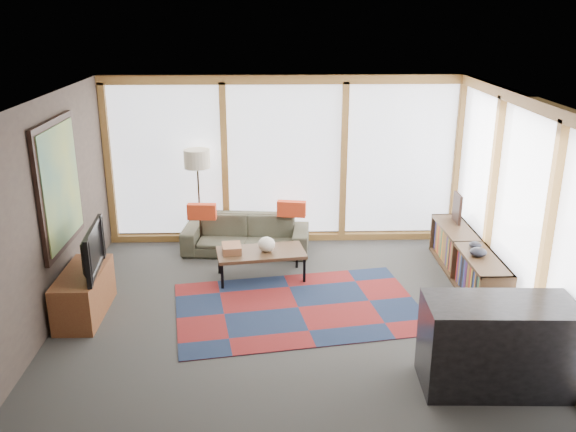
{
  "coord_description": "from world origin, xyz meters",
  "views": [
    {
      "loc": [
        -0.2,
        -6.69,
        3.54
      ],
      "look_at": [
        0.0,
        0.4,
        1.1
      ],
      "focal_mm": 38.0,
      "sensor_mm": 36.0,
      "label": 1
    }
  ],
  "objects_px": {
    "tv_console": "(84,293)",
    "television": "(86,250)",
    "floor_lamp": "(199,200)",
    "bar_counter": "(498,345)",
    "coffee_table": "(261,265)",
    "bookshelf": "(467,261)",
    "sofa": "(246,235)"
  },
  "relations": [
    {
      "from": "tv_console",
      "to": "television",
      "type": "distance_m",
      "value": 0.57
    },
    {
      "from": "floor_lamp",
      "to": "bar_counter",
      "type": "xyz_separation_m",
      "value": [
        3.26,
        -3.69,
        -0.33
      ]
    },
    {
      "from": "coffee_table",
      "to": "bookshelf",
      "type": "height_order",
      "value": "bookshelf"
    },
    {
      "from": "sofa",
      "to": "floor_lamp",
      "type": "distance_m",
      "value": 0.88
    },
    {
      "from": "floor_lamp",
      "to": "bookshelf",
      "type": "relative_size",
      "value": 0.68
    },
    {
      "from": "floor_lamp",
      "to": "tv_console",
      "type": "bearing_deg",
      "value": -119.11
    },
    {
      "from": "sofa",
      "to": "tv_console",
      "type": "xyz_separation_m",
      "value": [
        -1.87,
        -1.96,
        0.01
      ]
    },
    {
      "from": "tv_console",
      "to": "television",
      "type": "height_order",
      "value": "television"
    },
    {
      "from": "tv_console",
      "to": "bar_counter",
      "type": "height_order",
      "value": "bar_counter"
    },
    {
      "from": "floor_lamp",
      "to": "bookshelf",
      "type": "height_order",
      "value": "floor_lamp"
    },
    {
      "from": "tv_console",
      "to": "television",
      "type": "bearing_deg",
      "value": -4.2
    },
    {
      "from": "bookshelf",
      "to": "bar_counter",
      "type": "bearing_deg",
      "value": -100.8
    },
    {
      "from": "coffee_table",
      "to": "television",
      "type": "height_order",
      "value": "television"
    },
    {
      "from": "sofa",
      "to": "bookshelf",
      "type": "relative_size",
      "value": 0.82
    },
    {
      "from": "television",
      "to": "coffee_table",
      "type": "bearing_deg",
      "value": -68.85
    },
    {
      "from": "floor_lamp",
      "to": "television",
      "type": "bearing_deg",
      "value": -117.16
    },
    {
      "from": "coffee_table",
      "to": "tv_console",
      "type": "bearing_deg",
      "value": -154.64
    },
    {
      "from": "sofa",
      "to": "tv_console",
      "type": "relative_size",
      "value": 1.67
    },
    {
      "from": "bookshelf",
      "to": "television",
      "type": "bearing_deg",
      "value": -170.16
    },
    {
      "from": "coffee_table",
      "to": "bar_counter",
      "type": "xyz_separation_m",
      "value": [
        2.32,
        -2.59,
        0.25
      ]
    },
    {
      "from": "bookshelf",
      "to": "television",
      "type": "relative_size",
      "value": 2.35
    },
    {
      "from": "sofa",
      "to": "coffee_table",
      "type": "height_order",
      "value": "sofa"
    },
    {
      "from": "bookshelf",
      "to": "tv_console",
      "type": "relative_size",
      "value": 2.05
    },
    {
      "from": "bookshelf",
      "to": "floor_lamp",
      "type": "bearing_deg",
      "value": 161.09
    },
    {
      "from": "bookshelf",
      "to": "tv_console",
      "type": "bearing_deg",
      "value": -170.41
    },
    {
      "from": "coffee_table",
      "to": "floor_lamp",
      "type": "bearing_deg",
      "value": 130.49
    },
    {
      "from": "sofa",
      "to": "coffee_table",
      "type": "distance_m",
      "value": 0.99
    },
    {
      "from": "coffee_table",
      "to": "television",
      "type": "distance_m",
      "value": 2.35
    },
    {
      "from": "sofa",
      "to": "coffee_table",
      "type": "bearing_deg",
      "value": -70.47
    },
    {
      "from": "bookshelf",
      "to": "bar_counter",
      "type": "distance_m",
      "value": 2.47
    },
    {
      "from": "floor_lamp",
      "to": "coffee_table",
      "type": "bearing_deg",
      "value": -49.51
    },
    {
      "from": "floor_lamp",
      "to": "coffee_table",
      "type": "xyz_separation_m",
      "value": [
        0.94,
        -1.1,
        -0.58
      ]
    }
  ]
}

